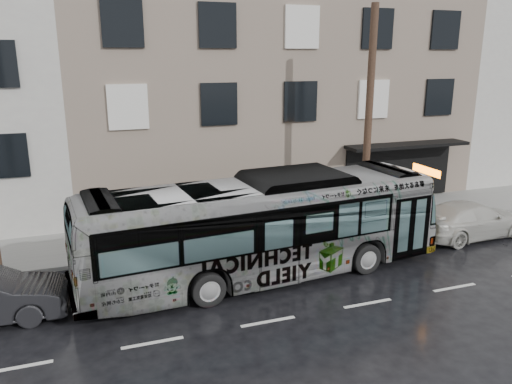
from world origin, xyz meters
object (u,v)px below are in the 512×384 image
utility_pole_front (368,121)px  bus (263,227)px  sign_post (386,197)px  white_sedan (471,219)px

utility_pole_front → bus: bearing=-152.7°
sign_post → bus: 7.27m
utility_pole_front → bus: utility_pole_front is taller
utility_pole_front → white_sedan: (3.74, -2.15, -3.91)m
bus → sign_post: bearing=-71.6°
utility_pole_front → sign_post: (1.10, 0.00, -3.30)m
bus → white_sedan: size_ratio=2.44×
utility_pole_front → sign_post: 3.48m
white_sedan → utility_pole_front: bearing=56.7°
utility_pole_front → bus: (-5.56, -2.87, -2.93)m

